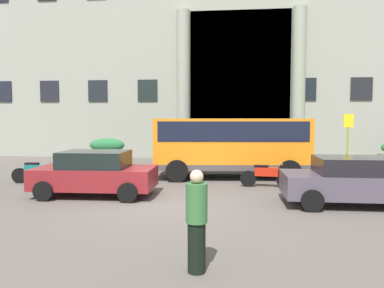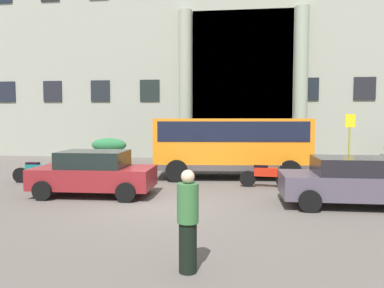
{
  "view_description": "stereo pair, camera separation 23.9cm",
  "coord_description": "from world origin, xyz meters",
  "px_view_note": "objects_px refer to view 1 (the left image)",
  "views": [
    {
      "loc": [
        2.02,
        -10.39,
        2.56
      ],
      "look_at": [
        0.44,
        4.68,
        1.5
      ],
      "focal_mm": 34.44,
      "sensor_mm": 36.0,
      "label": 1
    },
    {
      "loc": [
        2.25,
        -10.36,
        2.56
      ],
      "look_at": [
        0.44,
        4.68,
        1.5
      ],
      "focal_mm": 34.44,
      "sensor_mm": 36.0,
      "label": 2
    }
  ],
  "objects_px": {
    "hedge_planter_entrance_left": "(182,152)",
    "motorcycle_far_end": "(265,175)",
    "bus_stop_sign": "(348,137)",
    "hedge_planter_west": "(243,150)",
    "parked_hatchback_near": "(95,173)",
    "hedge_planter_entrance_right": "(107,151)",
    "orange_minibus": "(231,142)",
    "parked_coupe_end": "(356,181)",
    "pedestrian_woman_with_bag": "(197,221)",
    "scooter_by_planter": "(35,172)"
  },
  "relations": [
    {
      "from": "hedge_planter_entrance_left",
      "to": "motorcycle_far_end",
      "type": "xyz_separation_m",
      "value": [
        4.0,
        -6.85,
        -0.19
      ]
    },
    {
      "from": "bus_stop_sign",
      "to": "hedge_planter_west",
      "type": "distance_m",
      "value": 5.79
    },
    {
      "from": "parked_hatchback_near",
      "to": "hedge_planter_entrance_right",
      "type": "bearing_deg",
      "value": 105.38
    },
    {
      "from": "orange_minibus",
      "to": "hedge_planter_entrance_left",
      "type": "relative_size",
      "value": 3.63
    },
    {
      "from": "hedge_planter_entrance_right",
      "to": "motorcycle_far_end",
      "type": "xyz_separation_m",
      "value": [
        8.36,
        -6.72,
        -0.23
      ]
    },
    {
      "from": "orange_minibus",
      "to": "parked_coupe_end",
      "type": "xyz_separation_m",
      "value": [
        3.64,
        -4.77,
        -0.8
      ]
    },
    {
      "from": "parked_hatchback_near",
      "to": "motorcycle_far_end",
      "type": "distance_m",
      "value": 6.12
    },
    {
      "from": "bus_stop_sign",
      "to": "motorcycle_far_end",
      "type": "bearing_deg",
      "value": -137.76
    },
    {
      "from": "hedge_planter_entrance_left",
      "to": "parked_hatchback_near",
      "type": "bearing_deg",
      "value": -100.95
    },
    {
      "from": "hedge_planter_west",
      "to": "orange_minibus",
      "type": "bearing_deg",
      "value": -98.21
    },
    {
      "from": "hedge_planter_west",
      "to": "parked_coupe_end",
      "type": "distance_m",
      "value": 10.14
    },
    {
      "from": "bus_stop_sign",
      "to": "parked_coupe_end",
      "type": "relative_size",
      "value": 0.66
    },
    {
      "from": "orange_minibus",
      "to": "bus_stop_sign",
      "type": "xyz_separation_m",
      "value": [
        5.33,
        1.57,
        0.16
      ]
    },
    {
      "from": "orange_minibus",
      "to": "pedestrian_woman_with_bag",
      "type": "relative_size",
      "value": 3.86
    },
    {
      "from": "orange_minibus",
      "to": "parked_hatchback_near",
      "type": "distance_m",
      "value": 6.2
    },
    {
      "from": "parked_hatchback_near",
      "to": "parked_coupe_end",
      "type": "bearing_deg",
      "value": -4.93
    },
    {
      "from": "bus_stop_sign",
      "to": "parked_hatchback_near",
      "type": "relative_size",
      "value": 0.7
    },
    {
      "from": "hedge_planter_entrance_right",
      "to": "hedge_planter_entrance_left",
      "type": "relative_size",
      "value": 1.17
    },
    {
      "from": "bus_stop_sign",
      "to": "hedge_planter_entrance_left",
      "type": "height_order",
      "value": "bus_stop_sign"
    },
    {
      "from": "orange_minibus",
      "to": "bus_stop_sign",
      "type": "height_order",
      "value": "bus_stop_sign"
    },
    {
      "from": "orange_minibus",
      "to": "hedge_planter_entrance_left",
      "type": "height_order",
      "value": "orange_minibus"
    },
    {
      "from": "bus_stop_sign",
      "to": "scooter_by_planter",
      "type": "distance_m",
      "value": 13.59
    },
    {
      "from": "motorcycle_far_end",
      "to": "orange_minibus",
      "type": "bearing_deg",
      "value": 126.01
    },
    {
      "from": "bus_stop_sign",
      "to": "pedestrian_woman_with_bag",
      "type": "height_order",
      "value": "bus_stop_sign"
    },
    {
      "from": "hedge_planter_entrance_right",
      "to": "parked_hatchback_near",
      "type": "relative_size",
      "value": 0.54
    },
    {
      "from": "orange_minibus",
      "to": "bus_stop_sign",
      "type": "distance_m",
      "value": 5.56
    },
    {
      "from": "bus_stop_sign",
      "to": "scooter_by_planter",
      "type": "relative_size",
      "value": 1.37
    },
    {
      "from": "hedge_planter_entrance_left",
      "to": "motorcycle_far_end",
      "type": "height_order",
      "value": "hedge_planter_entrance_left"
    },
    {
      "from": "orange_minibus",
      "to": "scooter_by_planter",
      "type": "bearing_deg",
      "value": -168.83
    },
    {
      "from": "orange_minibus",
      "to": "hedge_planter_entrance_right",
      "type": "bearing_deg",
      "value": 141.85
    },
    {
      "from": "parked_hatchback_near",
      "to": "scooter_by_planter",
      "type": "relative_size",
      "value": 1.97
    },
    {
      "from": "hedge_planter_entrance_right",
      "to": "motorcycle_far_end",
      "type": "distance_m",
      "value": 10.73
    },
    {
      "from": "motorcycle_far_end",
      "to": "pedestrian_woman_with_bag",
      "type": "relative_size",
      "value": 1.12
    },
    {
      "from": "parked_coupe_end",
      "to": "pedestrian_woman_with_bag",
      "type": "distance_m",
      "value": 6.67
    },
    {
      "from": "hedge_planter_entrance_left",
      "to": "pedestrian_woman_with_bag",
      "type": "height_order",
      "value": "pedestrian_woman_with_bag"
    },
    {
      "from": "hedge_planter_entrance_right",
      "to": "parked_hatchback_near",
      "type": "xyz_separation_m",
      "value": [
        2.63,
        -8.84,
        0.07
      ]
    },
    {
      "from": "hedge_planter_entrance_right",
      "to": "hedge_planter_west",
      "type": "distance_m",
      "value": 7.81
    },
    {
      "from": "scooter_by_planter",
      "to": "hedge_planter_west",
      "type": "bearing_deg",
      "value": 38.52
    },
    {
      "from": "scooter_by_planter",
      "to": "parked_coupe_end",
      "type": "bearing_deg",
      "value": -14.75
    },
    {
      "from": "hedge_planter_entrance_left",
      "to": "parked_coupe_end",
      "type": "relative_size",
      "value": 0.44
    },
    {
      "from": "parked_coupe_end",
      "to": "parked_hatchback_near",
      "type": "bearing_deg",
      "value": 176.48
    },
    {
      "from": "parked_hatchback_near",
      "to": "scooter_by_planter",
      "type": "bearing_deg",
      "value": 146.8
    },
    {
      "from": "hedge_planter_west",
      "to": "parked_hatchback_near",
      "type": "distance_m",
      "value": 10.54
    },
    {
      "from": "orange_minibus",
      "to": "scooter_by_planter",
      "type": "height_order",
      "value": "orange_minibus"
    },
    {
      "from": "motorcycle_far_end",
      "to": "hedge_planter_west",
      "type": "bearing_deg",
      "value": 99.6
    },
    {
      "from": "parked_hatchback_near",
      "to": "orange_minibus",
      "type": "bearing_deg",
      "value": 42.32
    },
    {
      "from": "hedge_planter_west",
      "to": "bus_stop_sign",
      "type": "bearing_deg",
      "value": -36.18
    },
    {
      "from": "hedge_planter_west",
      "to": "parked_hatchback_near",
      "type": "relative_size",
      "value": 0.5
    },
    {
      "from": "bus_stop_sign",
      "to": "hedge_planter_entrance_right",
      "type": "distance_m",
      "value": 12.83
    },
    {
      "from": "hedge_planter_entrance_right",
      "to": "pedestrian_woman_with_bag",
      "type": "xyz_separation_m",
      "value": [
        6.52,
        -14.54,
        0.18
      ]
    }
  ]
}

